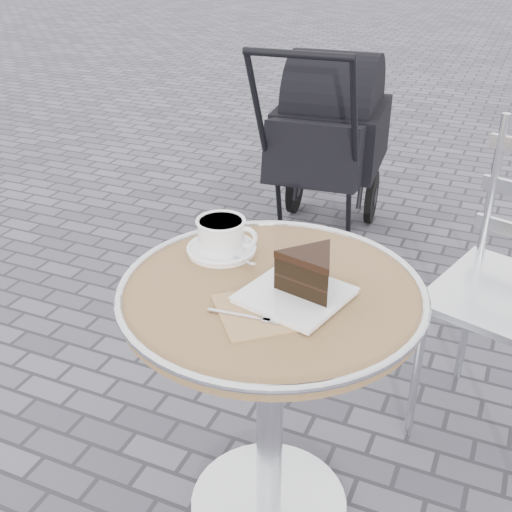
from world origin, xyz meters
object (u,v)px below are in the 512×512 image
at_px(cake_plate_set, 306,277).
at_px(cafe_table, 271,347).
at_px(baby_stroller, 326,148).
at_px(cappuccino_set, 222,238).

bearing_deg(cake_plate_set, cafe_table, -167.62).
relative_size(cake_plate_set, baby_stroller, 0.33).
height_order(cafe_table, baby_stroller, baby_stroller).
xyz_separation_m(cappuccino_set, cake_plate_set, (0.27, -0.12, 0.01)).
distance_m(cafe_table, cake_plate_set, 0.23).
bearing_deg(baby_stroller, cafe_table, -81.97).
relative_size(cappuccino_set, baby_stroller, 0.19).
height_order(cappuccino_set, cake_plate_set, cake_plate_set).
distance_m(cafe_table, baby_stroller, 1.77).
bearing_deg(cappuccino_set, cake_plate_set, -34.19).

